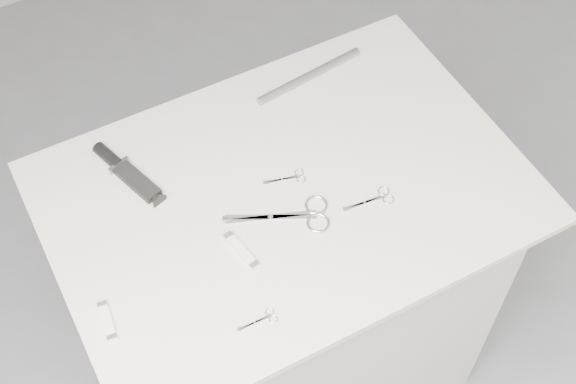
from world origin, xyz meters
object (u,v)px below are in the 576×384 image
large_shears (301,215)px  pocket_knife_b (107,321)px  metal_rail (309,76)px  embroidery_scissors_a (376,199)px  tiny_scissors (262,319)px  embroidery_scissors_b (291,178)px  sheathed_knife (124,170)px  plinth (287,296)px  pocket_knife_a (241,250)px

large_shears → pocket_knife_b: pocket_knife_b is taller
metal_rail → embroidery_scissors_a: bearing=-96.9°
embroidery_scissors_a → tiny_scissors: same height
embroidery_scissors_b → sheathed_knife: sheathed_knife is taller
plinth → embroidery_scissors_b: 0.47m
plinth → embroidery_scissors_b: size_ratio=9.91×
tiny_scissors → sheathed_knife: size_ratio=0.41×
plinth → metal_rail: metal_rail is taller
sheathed_knife → pocket_knife_b: size_ratio=2.28×
large_shears → pocket_knife_b: size_ratio=2.53×
plinth → tiny_scissors: 0.56m
plinth → large_shears: size_ratio=4.19×
sheathed_knife → embroidery_scissors_b: bearing=-138.5°
tiny_scissors → sheathed_knife: (-0.10, 0.45, 0.01)m
embroidery_scissors_b → sheathed_knife: (-0.31, 0.18, 0.01)m
plinth → metal_rail: bearing=52.7°
metal_rail → pocket_knife_b: bearing=-149.9°
embroidery_scissors_a → sheathed_knife: 0.54m
sheathed_knife → metal_rail: bearing=-101.4°
large_shears → embroidery_scissors_a: (0.16, -0.04, -0.00)m
embroidery_scissors_b → metal_rail: (0.18, 0.24, 0.01)m
pocket_knife_b → large_shears: bearing=-78.0°
embroidery_scissors_a → sheathed_knife: sheathed_knife is taller
tiny_scissors → pocket_knife_a: 0.16m
plinth → pocket_knife_a: size_ratio=8.91×
tiny_scissors → plinth: bearing=54.8°
plinth → embroidery_scissors_b: embroidery_scissors_b is taller
large_shears → pocket_knife_a: bearing=-147.8°
large_shears → embroidery_scissors_a: 0.16m
plinth → large_shears: (-0.01, -0.07, 0.47)m
plinth → metal_rail: (0.20, 0.26, 0.48)m
embroidery_scissors_b → tiny_scissors: 0.34m
embroidery_scissors_a → embroidery_scissors_b: (-0.13, 0.13, -0.00)m
embroidery_scissors_a → embroidery_scissors_b: size_ratio=1.23×
large_shears → embroidery_scissors_b: (0.03, 0.10, -0.00)m
pocket_knife_a → pocket_knife_b: pocket_knife_a is taller
plinth → large_shears: large_shears is taller
embroidery_scissors_a → tiny_scissors: size_ratio=1.42×
plinth → pocket_knife_a: 0.51m
embroidery_scissors_b → sheathed_knife: 0.36m
plinth → pocket_knife_b: (-0.44, -0.11, 0.48)m
pocket_knife_a → plinth: bearing=-69.1°
embroidery_scissors_b → pocket_knife_a: size_ratio=0.90×
plinth → sheathed_knife: 0.59m
sheathed_knife → pocket_knife_b: sheathed_knife is taller
embroidery_scissors_a → pocket_knife_a: pocket_knife_a is taller
embroidery_scissors_a → pocket_knife_a: 0.31m
embroidery_scissors_b → tiny_scissors: same height
plinth → metal_rail: size_ratio=3.17×
embroidery_scissors_a → pocket_knife_b: 0.60m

